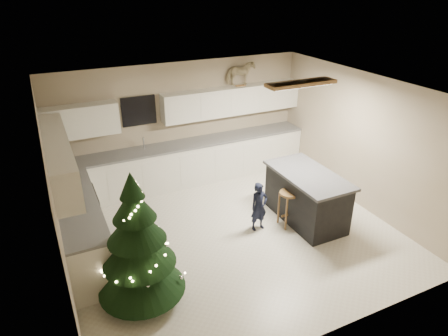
{
  "coord_description": "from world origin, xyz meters",
  "views": [
    {
      "loc": [
        -2.68,
        -5.28,
        4.14
      ],
      "look_at": [
        0.0,
        0.35,
        1.15
      ],
      "focal_mm": 32.0,
      "sensor_mm": 36.0,
      "label": 1
    }
  ],
  "objects_px": {
    "bar_stool": "(289,200)",
    "christmas_tree": "(139,251)",
    "toddler": "(259,207)",
    "rocking_horse": "(240,73)",
    "island": "(306,196)"
  },
  "relations": [
    {
      "from": "toddler",
      "to": "rocking_horse",
      "type": "xyz_separation_m",
      "value": [
        0.83,
        2.37,
        1.81
      ]
    },
    {
      "from": "bar_stool",
      "to": "rocking_horse",
      "type": "height_order",
      "value": "rocking_horse"
    },
    {
      "from": "island",
      "to": "rocking_horse",
      "type": "relative_size",
      "value": 2.79
    },
    {
      "from": "toddler",
      "to": "island",
      "type": "bearing_deg",
      "value": -9.58
    },
    {
      "from": "christmas_tree",
      "to": "bar_stool",
      "type": "bearing_deg",
      "value": 13.47
    },
    {
      "from": "christmas_tree",
      "to": "rocking_horse",
      "type": "xyz_separation_m",
      "value": [
        3.18,
        3.19,
        1.45
      ]
    },
    {
      "from": "rocking_horse",
      "to": "christmas_tree",
      "type": "bearing_deg",
      "value": 136.99
    },
    {
      "from": "island",
      "to": "rocking_horse",
      "type": "height_order",
      "value": "rocking_horse"
    },
    {
      "from": "christmas_tree",
      "to": "toddler",
      "type": "height_order",
      "value": "christmas_tree"
    },
    {
      "from": "island",
      "to": "christmas_tree",
      "type": "relative_size",
      "value": 0.85
    },
    {
      "from": "toddler",
      "to": "rocking_horse",
      "type": "bearing_deg",
      "value": 66.57
    },
    {
      "from": "bar_stool",
      "to": "christmas_tree",
      "type": "relative_size",
      "value": 0.34
    },
    {
      "from": "bar_stool",
      "to": "christmas_tree",
      "type": "bearing_deg",
      "value": -166.53
    },
    {
      "from": "island",
      "to": "christmas_tree",
      "type": "xyz_separation_m",
      "value": [
        -3.3,
        -0.72,
        0.34
      ]
    },
    {
      "from": "bar_stool",
      "to": "toddler",
      "type": "bearing_deg",
      "value": 167.85
    }
  ]
}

